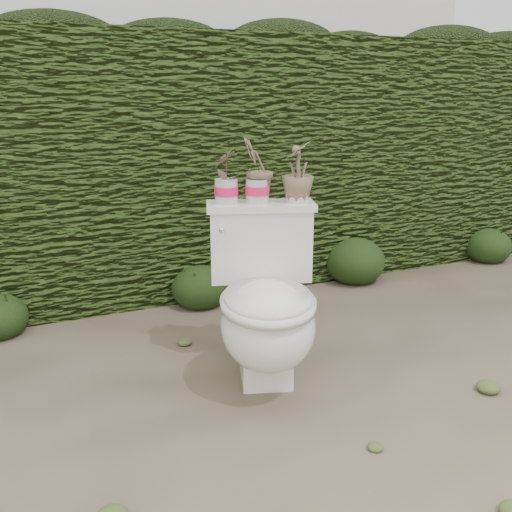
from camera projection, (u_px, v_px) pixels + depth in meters
name	position (u px, v px, depth m)	size (l,w,h in m)	color
ground	(274.00, 381.00, 2.60)	(60.00, 60.00, 0.00)	#82715A
hedge	(172.00, 164.00, 3.78)	(8.00, 1.00, 1.60)	#405A1E
house_wall	(123.00, 31.00, 7.54)	(8.00, 3.50, 4.00)	silver
toilet	(266.00, 307.00, 2.52)	(0.64, 0.79, 0.78)	white
potted_plant_left	(226.00, 177.00, 2.58)	(0.13, 0.09, 0.24)	#2D8328
potted_plant_center	(257.00, 172.00, 2.59)	(0.16, 0.13, 0.28)	#2D8328
potted_plant_right	(298.00, 174.00, 2.61)	(0.15, 0.15, 0.26)	#2D8328
liriope_clump_2	(200.00, 283.00, 3.48)	(0.34, 0.34, 0.27)	#253C15
liriope_clump_3	(355.00, 257.00, 3.92)	(0.41, 0.41, 0.33)	#253C15
liriope_clump_4	(488.00, 242.00, 4.38)	(0.35, 0.35, 0.28)	#253C15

